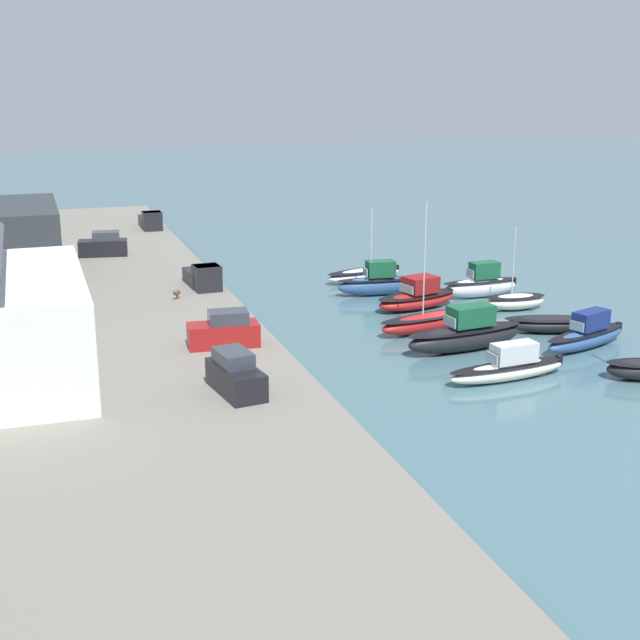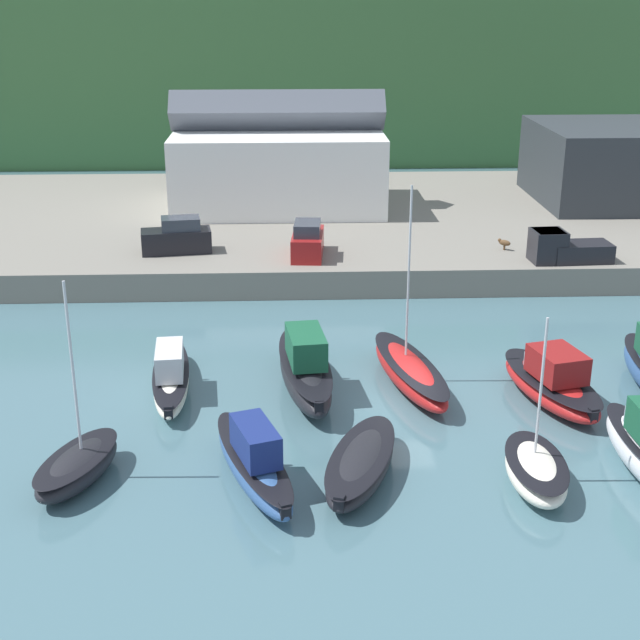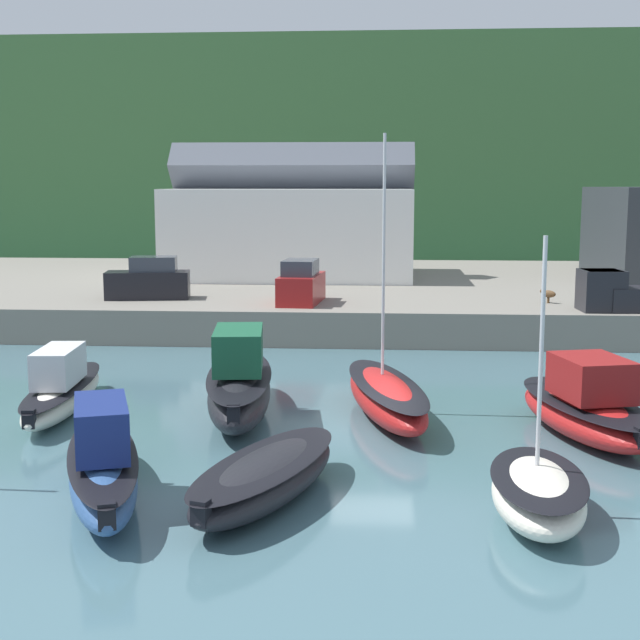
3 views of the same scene
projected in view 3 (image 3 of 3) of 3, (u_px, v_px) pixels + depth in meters
ground_plane at (373, 432)px, 27.19m from camera, size 320.00×320.00×0.00m
hillside_backdrop at (382, 162)px, 113.63m from camera, size 240.00×71.90×20.66m
quay_promenade at (379, 293)px, 55.07m from camera, size 110.94×29.27×1.68m
harbor_clubhouse at (293, 228)px, 56.88m from camera, size 15.39×10.68×8.44m
moored_boat_0 at (62, 389)px, 29.36m from camera, size 2.29×7.99×2.22m
moored_boat_1 at (239, 384)px, 28.68m from camera, size 3.06×8.72×2.96m
moored_boat_2 at (386, 396)px, 28.73m from camera, size 3.62×8.36×9.08m
moored_boat_3 at (586, 407)px, 26.55m from camera, size 4.13×7.42×2.47m
moored_boat_7 at (103, 464)px, 21.19m from camera, size 4.01×7.68×2.47m
moored_boat_8 at (266, 477)px, 21.10m from camera, size 4.06×6.90×1.14m
moored_boat_9 at (538, 493)px, 19.89m from camera, size 2.37×4.83×6.37m
parked_car_1 at (149, 281)px, 45.64m from camera, size 4.42×2.40×2.16m
parked_car_3 at (301, 284)px, 43.92m from camera, size 2.13×4.33×2.16m
pickup_truck_1 at (622, 293)px, 41.17m from camera, size 4.83×2.23×1.90m
dog_on_quay at (548, 294)px, 43.94m from camera, size 0.79×0.76×0.68m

